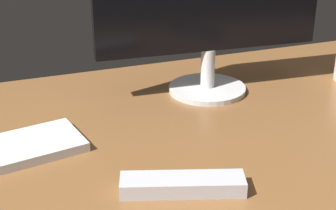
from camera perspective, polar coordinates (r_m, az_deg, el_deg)
desk at (r=98.98cm, az=1.39°, el=-4.17°), size 140.00×84.00×2.00cm
tv_remote at (r=82.09cm, az=1.63°, el=-8.82°), size 20.30×10.97×2.54cm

